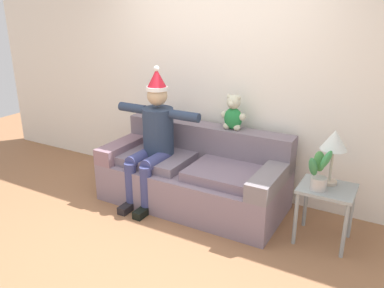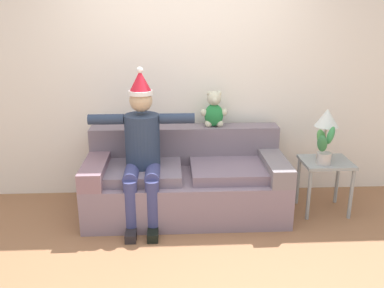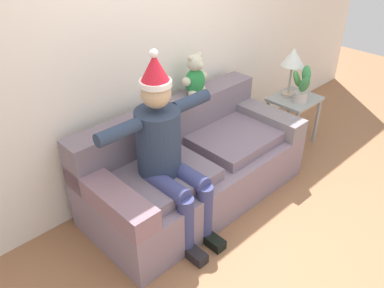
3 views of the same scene
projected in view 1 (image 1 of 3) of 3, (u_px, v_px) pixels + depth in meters
ground_plane at (142, 246)px, 3.65m from camera, size 10.00×10.00×0.00m
back_wall at (218, 75)px, 4.46m from camera, size 7.00×0.10×2.70m
couch at (195, 175)px, 4.36m from camera, size 2.00×0.92×0.83m
person_seated at (154, 136)px, 4.28m from camera, size 1.02×0.77×1.51m
teddy_bear at (233, 114)px, 4.23m from camera, size 0.29×0.17×0.38m
side_table at (326, 197)px, 3.59m from camera, size 0.49×0.43×0.55m
table_lamp at (334, 143)px, 3.49m from camera, size 0.24×0.24×0.52m
potted_plant at (319, 171)px, 3.45m from camera, size 0.22×0.26×0.41m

